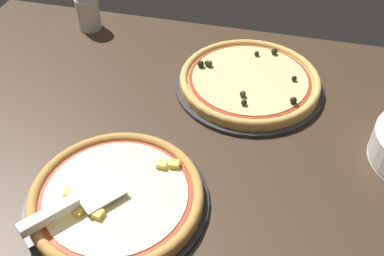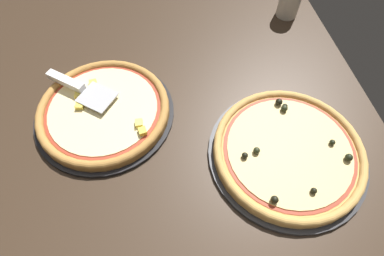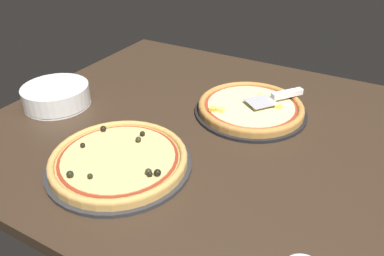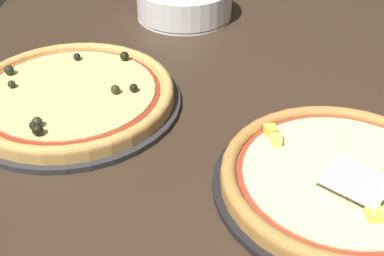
{
  "view_description": "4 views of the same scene",
  "coord_description": "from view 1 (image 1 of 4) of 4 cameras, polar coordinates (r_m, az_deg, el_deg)",
  "views": [
    {
      "loc": [
        24.36,
        -64.6,
        72.35
      ],
      "look_at": [
        6.1,
        7.81,
        3.0
      ],
      "focal_mm": 42.0,
      "sensor_mm": 36.0,
      "label": 1
    },
    {
      "loc": [
        45.96,
        1.2,
        66.11
      ],
      "look_at": [
        6.1,
        7.81,
        3.0
      ],
      "focal_mm": 28.0,
      "sensor_mm": 36.0,
      "label": 2
    },
    {
      "loc": [
        -39.77,
        89.81,
        61.41
      ],
      "look_at": [
        6.1,
        7.81,
        3.0
      ],
      "focal_mm": 35.0,
      "sensor_mm": 36.0,
      "label": 3
    },
    {
      "loc": [
        -62.72,
        3.4,
        51.9
      ],
      "look_at": [
        6.1,
        7.81,
        3.0
      ],
      "focal_mm": 50.0,
      "sensor_mm": 36.0,
      "label": 4
    }
  ],
  "objects": [
    {
      "name": "pizza_front",
      "position": [
        0.91,
        -9.59,
        -8.47
      ],
      "size": [
        34.7,
        34.7,
        3.27
      ],
      "color": "#B77F3D",
      "rests_on": "pizza_pan_front"
    },
    {
      "name": "serving_spatula",
      "position": [
        0.88,
        -16.22,
        -9.83
      ],
      "size": [
        16.24,
        19.16,
        2.0
      ],
      "color": "#B7B7BC",
      "rests_on": "pizza_front"
    },
    {
      "name": "pizza_pan_front",
      "position": [
        0.92,
        -9.46,
        -9.2
      ],
      "size": [
        36.92,
        36.92,
        1.0
      ],
      "primitive_type": "cylinder",
      "color": "black",
      "rests_on": "ground_plane"
    },
    {
      "name": "parmesan_shaker",
      "position": [
        1.44,
        -13.07,
        14.21
      ],
      "size": [
        7.08,
        7.08,
        11.33
      ],
      "color": "silver",
      "rests_on": "ground_plane"
    },
    {
      "name": "pizza_pan_back",
      "position": [
        1.19,
        7.25,
        5.34
      ],
      "size": [
        38.74,
        38.74,
        1.0
      ],
      "primitive_type": "cylinder",
      "color": "#2D2D30",
      "rests_on": "ground_plane"
    },
    {
      "name": "pizza_back",
      "position": [
        1.18,
        7.33,
        6.08
      ],
      "size": [
        36.42,
        36.42,
        3.99
      ],
      "color": "tan",
      "rests_on": "pizza_pan_back"
    },
    {
      "name": "ground_plane",
      "position": [
        1.01,
        -4.44,
        -4.33
      ],
      "size": [
        142.36,
        117.23,
        3.6
      ],
      "primitive_type": "cube",
      "color": "#38281C"
    }
  ]
}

